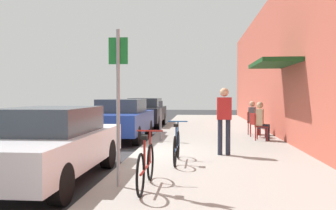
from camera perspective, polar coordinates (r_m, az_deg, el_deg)
ground_plane at (r=9.54m, az=-5.56°, el=-8.30°), size 60.00×60.00×0.00m
sidewalk_slab at (r=11.35m, az=7.68°, el=-6.40°), size 4.50×32.00×0.12m
building_facade at (r=11.65m, az=19.68°, el=7.09°), size 1.40×32.00×5.54m
parked_car_0 at (r=7.15m, az=-18.51°, el=-5.81°), size 1.80×4.40×1.40m
parked_car_1 at (r=13.11m, az=-7.41°, el=-2.22°), size 1.80×4.40×1.48m
parked_car_2 at (r=18.56m, az=-3.67°, el=-1.10°), size 1.80×4.40×1.47m
parking_meter at (r=11.81m, az=-1.17°, el=-2.04°), size 0.12×0.10×1.32m
street_sign at (r=5.97m, az=-7.95°, el=1.59°), size 0.32×0.06×2.60m
bicycle_0 at (r=5.92m, az=-3.54°, el=-9.69°), size 0.46×1.71×0.90m
bicycle_1 at (r=8.12m, az=1.38°, el=-6.61°), size 0.46×1.71×0.90m
cafe_chair_0 at (r=12.40m, az=14.41°, el=-3.14°), size 0.55×0.55×0.87m
seated_patron_0 at (r=12.38m, az=14.70°, el=-2.25°), size 0.51×0.46×1.29m
cafe_chair_1 at (r=13.23m, az=13.84°, el=-2.84°), size 0.56×0.56×0.87m
cafe_chair_2 at (r=14.17m, az=13.26°, el=-2.54°), size 0.56×0.56×0.87m
seated_patron_2 at (r=14.14m, az=13.50°, el=-1.77°), size 0.51×0.47×1.29m
pedestrian_standing at (r=9.14m, az=8.93°, el=-1.67°), size 0.36×0.22×1.70m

